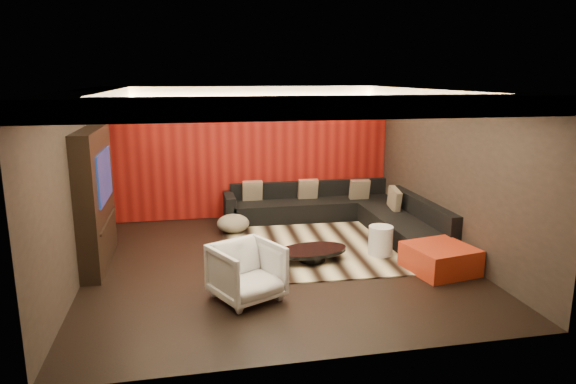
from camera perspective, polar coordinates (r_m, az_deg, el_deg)
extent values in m
cube|color=black|center=(8.52, -1.19, -7.95)|extent=(6.00, 6.00, 0.02)
cube|color=silver|center=(7.97, -1.28, 11.39)|extent=(6.00, 6.00, 0.02)
cube|color=black|center=(11.06, -4.02, 4.42)|extent=(6.00, 0.02, 2.80)
cube|color=black|center=(8.16, -22.52, 0.46)|extent=(0.02, 6.00, 2.80)
cube|color=black|center=(9.14, 17.69, 2.07)|extent=(0.02, 6.00, 2.80)
cube|color=#6B0C0A|center=(11.02, -3.99, 4.39)|extent=(5.98, 0.05, 2.78)
cube|color=silver|center=(10.64, -3.91, 11.07)|extent=(6.00, 0.60, 0.22)
cube|color=silver|center=(5.34, 3.94, 9.38)|extent=(6.00, 0.60, 0.22)
cube|color=silver|center=(7.95, -21.10, 9.68)|extent=(0.60, 4.80, 0.22)
cube|color=silver|center=(8.86, 16.47, 10.24)|extent=(0.60, 4.80, 0.22)
cube|color=#FFD899|center=(10.30, -3.64, 10.52)|extent=(4.80, 0.08, 0.04)
cube|color=#FFD899|center=(5.67, 3.01, 8.68)|extent=(4.80, 0.08, 0.04)
cube|color=#FFD899|center=(7.91, -18.59, 9.20)|extent=(0.08, 4.80, 0.04)
cube|color=#FFD899|center=(8.71, 14.43, 9.73)|extent=(0.08, 4.80, 0.04)
cube|color=black|center=(8.77, -20.61, -0.59)|extent=(0.30, 2.00, 2.20)
cube|color=black|center=(8.67, -19.75, 1.71)|extent=(0.04, 1.30, 0.80)
cube|color=black|center=(8.84, -19.39, -3.07)|extent=(0.04, 1.60, 0.04)
cube|color=beige|center=(9.28, 5.55, -6.10)|extent=(4.10, 3.13, 0.02)
cylinder|color=black|center=(8.54, 2.69, -6.97)|extent=(1.38, 1.38, 0.20)
cylinder|color=black|center=(8.61, -4.42, -6.26)|extent=(0.32, 0.32, 0.36)
ellipsoid|color=beige|center=(10.07, -6.12, -3.49)|extent=(0.67, 0.67, 0.35)
cylinder|color=silver|center=(8.91, 10.25, -5.37)|extent=(0.41, 0.41, 0.51)
cube|color=#9E3414|center=(8.44, 16.53, -7.11)|extent=(1.09, 1.09, 0.42)
imported|color=silver|center=(7.10, -4.61, -8.85)|extent=(1.13, 1.14, 0.78)
cube|color=black|center=(11.08, 2.81, -1.88)|extent=(3.50, 0.90, 0.40)
cube|color=black|center=(11.33, 2.40, 0.39)|extent=(3.50, 0.20, 0.35)
cube|color=black|center=(9.91, 12.65, -3.97)|extent=(0.90, 2.60, 0.40)
cube|color=black|center=(9.96, 14.60, -1.76)|extent=(0.20, 2.60, 0.35)
cube|color=black|center=(10.77, -6.51, -1.84)|extent=(0.20, 0.90, 0.60)
cube|color=beige|center=(10.92, -3.98, 0.15)|extent=(0.42, 0.20, 0.44)
cube|color=beige|center=(11.12, 7.96, 0.29)|extent=(0.42, 0.20, 0.44)
cube|color=beige|center=(11.07, 2.23, 0.34)|extent=(0.42, 0.20, 0.44)
cube|color=beige|center=(10.37, 11.75, -0.78)|extent=(0.12, 0.50, 0.50)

